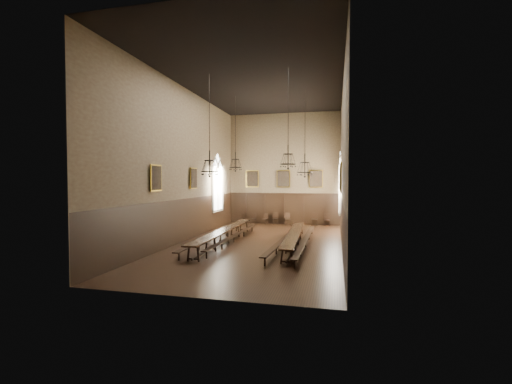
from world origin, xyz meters
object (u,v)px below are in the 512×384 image
(bench_left_inner, at_px, (234,238))
(bench_right_inner, at_px, (285,240))
(bench_right_outer, at_px, (305,242))
(chair_7, at_px, (327,222))
(bench_left_outer, at_px, (214,238))
(chandelier_front_right, at_px, (288,157))
(chair_6, at_px, (315,222))
(chair_4, at_px, (288,221))
(table_right, at_px, (294,239))
(chair_2, at_px, (265,221))
(chair_3, at_px, (276,221))
(chandelier_front_left, at_px, (210,165))
(table_left, at_px, (224,236))
(chandelier_back_right, at_px, (305,167))
(chair_0, at_px, (242,220))
(chandelier_back_left, at_px, (235,162))
(chair_1, at_px, (253,221))

(bench_left_inner, xyz_separation_m, bench_right_inner, (3.02, -0.27, 0.03))
(bench_right_outer, height_order, chair_7, chair_7)
(bench_left_outer, height_order, chandelier_front_right, chandelier_front_right)
(chair_6, xyz_separation_m, chair_7, (0.97, 0.07, -0.03))
(bench_right_inner, relative_size, chair_4, 10.44)
(table_right, xyz_separation_m, chandelier_front_right, (-0.05, -2.08, 4.36))
(table_right, relative_size, chair_6, 8.95)
(bench_left_outer, bearing_deg, chair_6, 59.17)
(chair_2, relative_size, chair_3, 0.90)
(chair_3, bearing_deg, chair_6, -14.56)
(chandelier_front_left, bearing_deg, bench_right_outer, 20.34)
(bench_left_outer, distance_m, chair_3, 8.98)
(table_left, distance_m, chandelier_back_right, 6.37)
(bench_left_inner, xyz_separation_m, chair_0, (-1.84, 8.39, -0.00))
(bench_right_outer, height_order, chandelier_back_right, chandelier_back_right)
(chair_6, xyz_separation_m, chandelier_back_right, (-0.23, -6.25, 4.05))
(chair_2, height_order, chair_4, chair_4)
(chair_0, height_order, chair_7, chair_7)
(chandelier_front_right, bearing_deg, chandelier_back_left, 130.52)
(table_left, relative_size, bench_right_outer, 1.00)
(bench_right_outer, bearing_deg, bench_left_inner, 174.06)
(bench_right_outer, relative_size, chair_3, 10.48)
(bench_left_inner, height_order, chair_6, chair_6)
(bench_right_outer, height_order, chandelier_back_left, chandelier_back_left)
(chair_4, distance_m, chandelier_back_left, 7.79)
(bench_left_inner, relative_size, chair_6, 8.81)
(chair_0, height_order, chandelier_back_left, chandelier_back_left)
(chair_0, relative_size, chair_4, 0.88)
(bench_right_outer, bearing_deg, chair_1, 119.93)
(chair_6, bearing_deg, bench_left_inner, -114.45)
(table_right, height_order, chair_1, chair_1)
(chandelier_front_left, bearing_deg, table_left, 85.00)
(bench_left_inner, bearing_deg, bench_right_outer, -5.94)
(table_left, height_order, table_right, table_left)
(table_right, distance_m, chair_3, 9.03)
(chandelier_back_left, bearing_deg, bench_left_inner, -75.37)
(chair_0, height_order, chair_3, chair_3)
(bench_left_outer, distance_m, chair_4, 9.15)
(bench_right_outer, bearing_deg, bench_left_outer, 178.80)
(table_right, relative_size, chair_7, 9.77)
(table_left, xyz_separation_m, chair_7, (5.52, 8.78, -0.11))
(chair_1, bearing_deg, bench_left_outer, -84.46)
(bench_left_outer, bearing_deg, table_left, -3.53)
(bench_left_inner, relative_size, chair_0, 10.69)
(bench_left_outer, xyz_separation_m, chair_1, (0.21, 8.62, -0.02))
(bench_left_outer, xyz_separation_m, chair_7, (6.15, 8.74, 0.00))
(bench_left_outer, height_order, chandelier_front_left, chandelier_front_left)
(chair_6, relative_size, chair_7, 1.09)
(chair_7, distance_m, chandelier_back_right, 7.62)
(bench_right_inner, distance_m, chandelier_back_left, 6.36)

